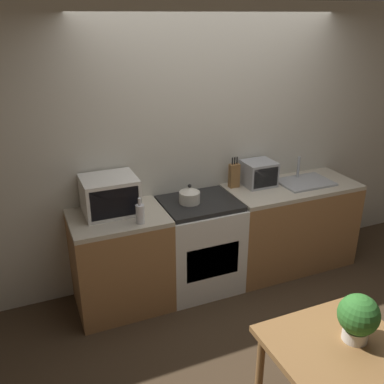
{
  "coord_description": "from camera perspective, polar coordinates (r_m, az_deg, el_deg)",
  "views": [
    {
      "loc": [
        -1.71,
        -2.37,
        2.48
      ],
      "look_at": [
        -0.37,
        0.79,
        1.05
      ],
      "focal_mm": 40.0,
      "sensor_mm": 36.0,
      "label": 1
    }
  ],
  "objects": [
    {
      "name": "counter_left_run",
      "position": [
        3.9,
        -9.48,
        -9.07
      ],
      "size": [
        0.82,
        0.62,
        0.9
      ],
      "color": "olive",
      "rests_on": "ground_plane"
    },
    {
      "name": "bottle",
      "position": [
        3.5,
        -6.93,
        -2.85
      ],
      "size": [
        0.07,
        0.07,
        0.22
      ],
      "color": "silver",
      "rests_on": "counter_left_run"
    },
    {
      "name": "sink_basin",
      "position": [
        4.47,
        14.81,
        1.36
      ],
      "size": [
        0.52,
        0.38,
        0.24
      ],
      "color": "#999BA0",
      "rests_on": "counter_right_run"
    },
    {
      "name": "knife_block",
      "position": [
        4.2,
        5.64,
        2.24
      ],
      "size": [
        0.1,
        0.06,
        0.31
      ],
      "color": "brown",
      "rests_on": "counter_right_run"
    },
    {
      "name": "wall_back",
      "position": [
        4.16,
        2.39,
        6.12
      ],
      "size": [
        10.0,
        0.06,
        2.6
      ],
      "color": "beige",
      "rests_on": "ground_plane"
    },
    {
      "name": "kettle",
      "position": [
        3.85,
        -0.32,
        -0.39
      ],
      "size": [
        0.19,
        0.19,
        0.18
      ],
      "color": "beige",
      "rests_on": "stove_range"
    },
    {
      "name": "microwave",
      "position": [
        3.7,
        -10.91,
        -0.41
      ],
      "size": [
        0.46,
        0.39,
        0.32
      ],
      "color": "silver",
      "rests_on": "counter_left_run"
    },
    {
      "name": "dining_table",
      "position": [
        2.81,
        18.6,
        -20.32
      ],
      "size": [
        0.78,
        0.67,
        0.73
      ],
      "color": "brown",
      "rests_on": "ground_plane"
    },
    {
      "name": "ground_plane",
      "position": [
        3.84,
        10.26,
        -18.09
      ],
      "size": [
        16.0,
        16.0,
        0.0
      ],
      "primitive_type": "plane",
      "color": "#3D2D1E"
    },
    {
      "name": "potted_plant",
      "position": [
        2.7,
        21.29,
        -15.23
      ],
      "size": [
        0.24,
        0.24,
        0.3
      ],
      "color": "beige",
      "rests_on": "dining_table"
    },
    {
      "name": "toaster_oven",
      "position": [
        4.29,
        8.88,
        2.47
      ],
      "size": [
        0.3,
        0.28,
        0.24
      ],
      "color": "#999BA0",
      "rests_on": "counter_right_run"
    },
    {
      "name": "stove_range",
      "position": [
        4.11,
        0.98,
        -7.04
      ],
      "size": [
        0.71,
        0.62,
        0.9
      ],
      "color": "silver",
      "rests_on": "ground_plane"
    },
    {
      "name": "counter_right_run",
      "position": [
        4.57,
        12.79,
        -4.35
      ],
      "size": [
        1.33,
        0.62,
        0.9
      ],
      "color": "olive",
      "rests_on": "ground_plane"
    }
  ]
}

